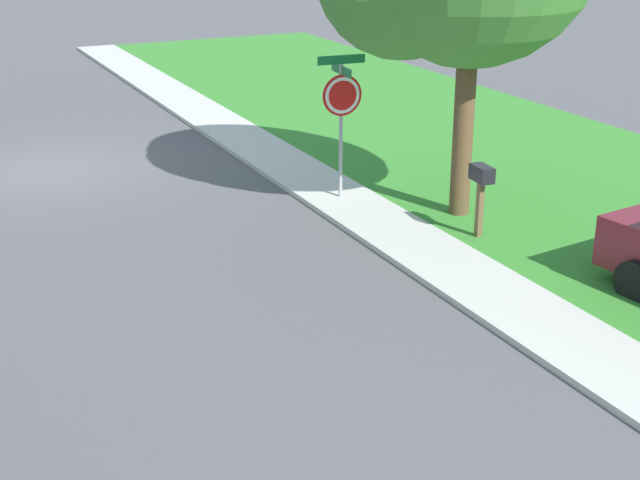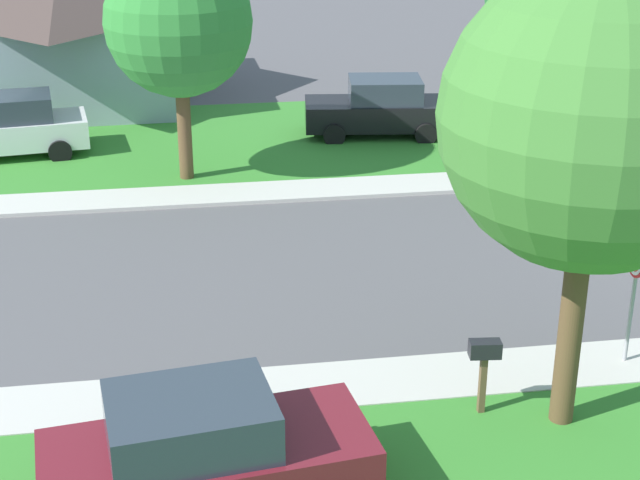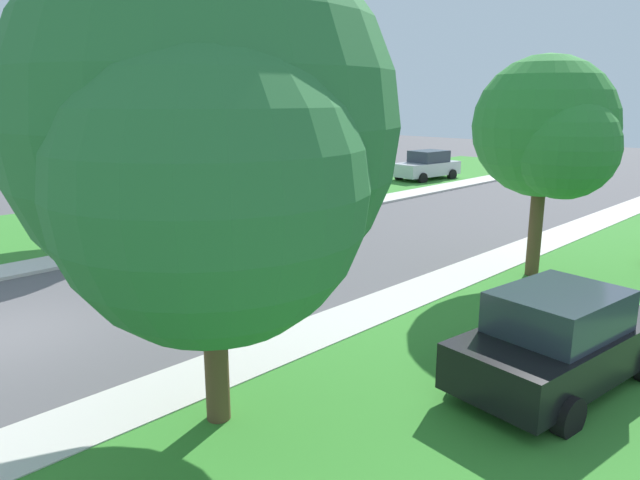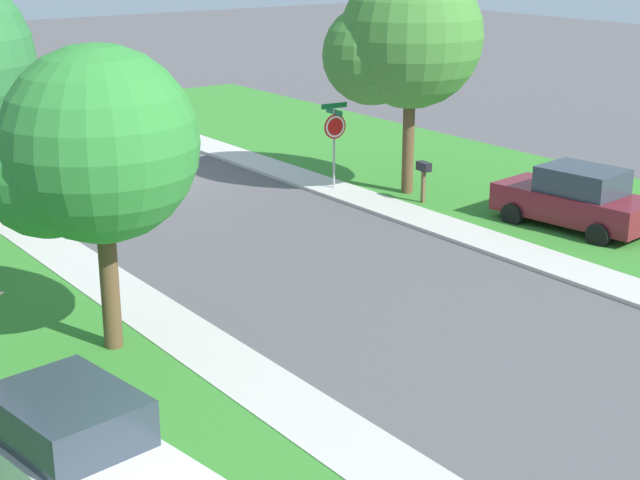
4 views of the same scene
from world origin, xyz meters
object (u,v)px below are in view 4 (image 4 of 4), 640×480
Objects in this scene: car_maroon_across_road at (576,199)px; mailbox at (424,172)px; stop_sign_far_corner at (335,132)px; tree_corner_large at (86,151)px; tree_sidewalk_far at (401,41)px; car_white_near_corner at (76,455)px.

mailbox is at bearing -69.11° from car_maroon_across_road.
mailbox is (-1.14, 2.86, -0.88)m from stop_sign_far_corner.
tree_sidewalk_far is (-12.25, -5.39, 0.73)m from tree_corner_large.
car_white_near_corner is at bearing 31.61° from mailbox.
car_maroon_across_road is at bearing 104.97° from tree_sidewalk_far.
stop_sign_far_corner is 0.62× the size of car_maroon_across_road.
tree_corner_large is (10.97, 6.94, 2.08)m from stop_sign_far_corner.
car_maroon_across_road is at bearing -163.90° from car_white_near_corner.
car_maroon_across_road is 14.10m from tree_corner_large.
tree_sidewalk_far is at bearing -75.03° from car_maroon_across_road.
tree_corner_large is 13.11m from mailbox.
tree_corner_large is at bearing -0.97° from car_maroon_across_road.
mailbox is at bearing 83.84° from tree_sidewalk_far.
tree_corner_large is at bearing -117.09° from car_white_near_corner.
tree_sidewalk_far reaches higher than car_maroon_across_road.
tree_corner_large is 4.53× the size of mailbox.
stop_sign_far_corner is 18.00m from car_white_near_corner.
car_white_near_corner is 18.41m from tree_sidewalk_far.
tree_corner_large is 0.85× the size of tree_sidewalk_far.
car_white_near_corner reaches higher than mailbox.
tree_sidewalk_far is at bearing -156.26° from tree_corner_large.
tree_corner_large reaches higher than car_maroon_across_road.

